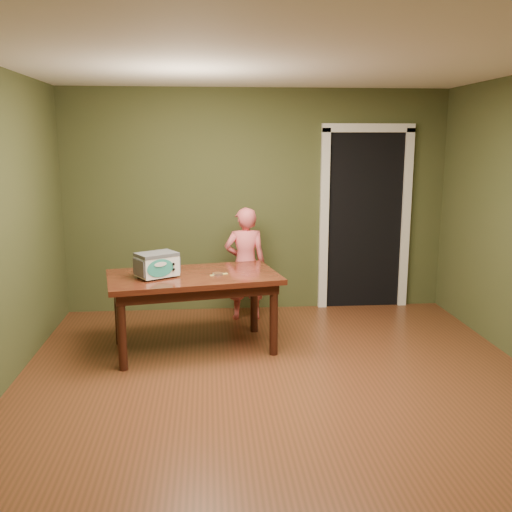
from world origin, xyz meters
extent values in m
plane|color=brown|center=(0.00, 0.00, 0.00)|extent=(5.00, 5.00, 0.00)
cube|color=#3F4424|center=(0.00, 2.50, 1.30)|extent=(4.50, 0.02, 2.60)
cube|color=#3F4424|center=(0.00, -2.50, 1.30)|extent=(4.50, 0.02, 2.60)
cube|color=white|center=(0.00, 0.00, 2.60)|extent=(4.50, 5.00, 0.02)
cube|color=black|center=(1.30, 2.80, 1.05)|extent=(0.90, 0.60, 2.10)
cube|color=black|center=(1.30, 2.48, 1.05)|extent=(0.90, 0.02, 2.10)
cube|color=white|center=(0.80, 2.47, 1.05)|extent=(0.10, 0.06, 2.20)
cube|color=white|center=(1.80, 2.47, 1.05)|extent=(0.10, 0.06, 2.20)
cube|color=white|center=(1.30, 2.47, 2.15)|extent=(1.10, 0.06, 0.10)
cube|color=black|center=(-0.73, 1.15, 0.72)|extent=(1.74, 1.18, 0.05)
cube|color=black|center=(-0.73, 1.15, 0.65)|extent=(1.60, 1.04, 0.10)
cylinder|color=black|center=(-1.35, 0.67, 0.35)|extent=(0.08, 0.08, 0.70)
cylinder|color=black|center=(-1.48, 1.36, 0.35)|extent=(0.08, 0.08, 0.70)
cylinder|color=black|center=(0.02, 0.94, 0.35)|extent=(0.08, 0.08, 0.70)
cylinder|color=black|center=(-0.11, 1.62, 0.35)|extent=(0.08, 0.08, 0.70)
cylinder|color=#4C4F54|center=(-1.14, 0.91, 0.76)|extent=(0.02, 0.02, 0.01)
cylinder|color=#4C4F54|center=(-1.24, 1.07, 0.76)|extent=(0.02, 0.02, 0.01)
cylinder|color=#4C4F54|center=(-0.89, 1.06, 0.76)|extent=(0.02, 0.02, 0.01)
cylinder|color=#4C4F54|center=(-0.99, 1.22, 0.76)|extent=(0.02, 0.02, 0.01)
cube|color=white|center=(-1.06, 1.07, 0.86)|extent=(0.43, 0.40, 0.20)
cube|color=#4C4F54|center=(-1.06, 1.07, 0.97)|extent=(0.44, 0.40, 0.03)
cube|color=#4C4F54|center=(-1.22, 0.97, 0.86)|extent=(0.13, 0.20, 0.15)
cube|color=#4C4F54|center=(-0.91, 1.16, 0.86)|extent=(0.13, 0.20, 0.15)
ellipsoid|color=teal|center=(-1.02, 0.94, 0.86)|extent=(0.23, 0.15, 0.17)
cylinder|color=black|center=(-0.91, 1.01, 0.89)|extent=(0.03, 0.02, 0.02)
cylinder|color=black|center=(-0.91, 1.01, 0.83)|extent=(0.02, 0.02, 0.02)
cylinder|color=silver|center=(-0.50, 1.10, 0.76)|extent=(0.10, 0.10, 0.02)
cylinder|color=#52331B|center=(-0.50, 1.10, 0.77)|extent=(0.09, 0.09, 0.01)
cube|color=#D3C75C|center=(-0.49, 1.11, 0.75)|extent=(0.17, 0.10, 0.01)
imported|color=#EF626A|center=(-0.17, 2.09, 0.64)|extent=(0.48, 0.33, 1.28)
camera|label=1|loc=(-0.58, -4.18, 2.01)|focal=40.00mm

